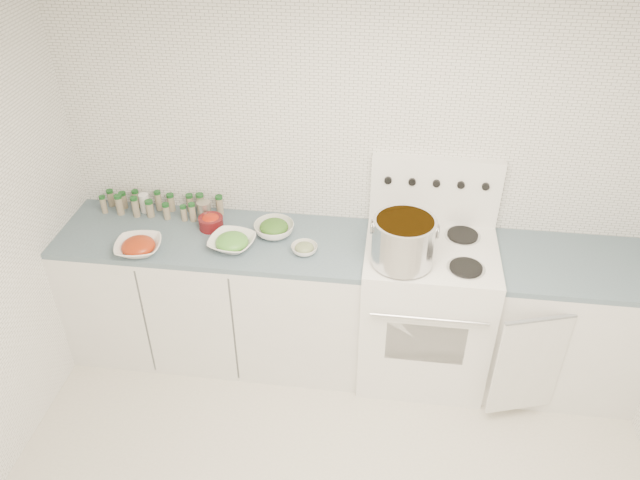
{
  "coord_description": "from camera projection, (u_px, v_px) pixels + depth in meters",
  "views": [
    {
      "loc": [
        0.22,
        -1.78,
        3.01
      ],
      "look_at": [
        -0.16,
        1.14,
        0.96
      ],
      "focal_mm": 35.0,
      "sensor_mm": 36.0,
      "label": 1
    }
  ],
  "objects": [
    {
      "name": "tin_can",
      "position": [
        204.0,
        210.0,
        3.87
      ],
      "size": [
        0.11,
        0.11,
        0.11
      ],
      "primitive_type": "cylinder",
      "rotation": [
        0.0,
        0.0,
        -0.42
      ],
      "color": "#A3998A",
      "rests_on": "counter_left"
    },
    {
      "name": "bowl_broccoli",
      "position": [
        274.0,
        228.0,
        3.72
      ],
      "size": [
        0.31,
        0.31,
        0.1
      ],
      "color": "white",
      "rests_on": "counter_left"
    },
    {
      "name": "bowl_pepper",
      "position": [
        211.0,
        222.0,
        3.78
      ],
      "size": [
        0.15,
        0.15,
        0.09
      ],
      "color": "#560E11",
      "rests_on": "counter_left"
    },
    {
      "name": "salt_canister",
      "position": [
        145.0,
        203.0,
        3.93
      ],
      "size": [
        0.07,
        0.07,
        0.12
      ],
      "primitive_type": "cylinder",
      "rotation": [
        0.0,
        0.0,
        -0.14
      ],
      "color": "white",
      "rests_on": "counter_left"
    },
    {
      "name": "bowl_snowpea",
      "position": [
        232.0,
        242.0,
        3.61
      ],
      "size": [
        0.3,
        0.3,
        0.09
      ],
      "color": "white",
      "rests_on": "counter_left"
    },
    {
      "name": "stock_pot",
      "position": [
        404.0,
        239.0,
        3.37
      ],
      "size": [
        0.37,
        0.34,
        0.26
      ],
      "rotation": [
        0.0,
        0.0,
        -0.26
      ],
      "color": "silver",
      "rests_on": "stove"
    },
    {
      "name": "bowl_zucchini",
      "position": [
        304.0,
        248.0,
        3.58
      ],
      "size": [
        0.15,
        0.15,
        0.06
      ],
      "color": "white",
      "rests_on": "counter_left"
    },
    {
      "name": "stove",
      "position": [
        425.0,
        306.0,
        3.82
      ],
      "size": [
        0.76,
        0.7,
        1.36
      ],
      "color": "white",
      "rests_on": "ground"
    },
    {
      "name": "counter_left",
      "position": [
        219.0,
        294.0,
        3.99
      ],
      "size": [
        1.85,
        0.62,
        0.9
      ],
      "color": "white",
      "rests_on": "ground"
    },
    {
      "name": "counter_right",
      "position": [
        561.0,
        323.0,
        3.76
      ],
      "size": [
        0.89,
        0.75,
        0.9
      ],
      "color": "white",
      "rests_on": "ground"
    },
    {
      "name": "room_walls",
      "position": [
        324.0,
        286.0,
        2.3
      ],
      "size": [
        3.54,
        3.04,
        2.52
      ],
      "color": "white",
      "rests_on": "ground"
    },
    {
      "name": "bowl_tomato",
      "position": [
        138.0,
        246.0,
        3.58
      ],
      "size": [
        0.3,
        0.3,
        0.09
      ],
      "color": "white",
      "rests_on": "counter_left"
    },
    {
      "name": "spice_cluster",
      "position": [
        158.0,
        204.0,
        3.91
      ],
      "size": [
        0.77,
        0.15,
        0.14
      ],
      "color": "gray",
      "rests_on": "counter_left"
    }
  ]
}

